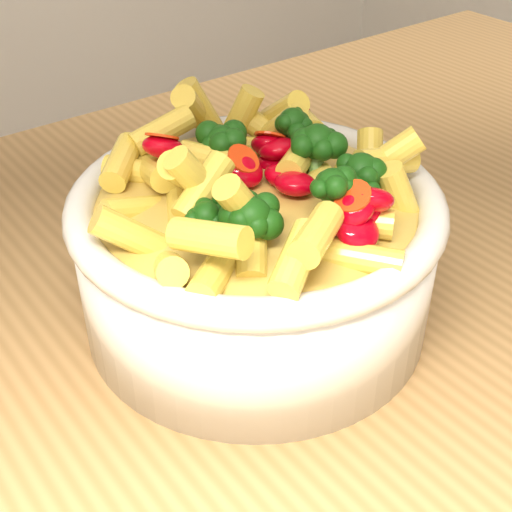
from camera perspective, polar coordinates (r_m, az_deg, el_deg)
table at (r=0.60m, az=8.23°, el=-9.55°), size 1.20×0.80×0.90m
serving_bowl at (r=0.47m, az=0.00°, el=0.13°), size 0.24×0.24×0.10m
pasta_salad at (r=0.43m, az=-0.00°, el=6.98°), size 0.19×0.19×0.04m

